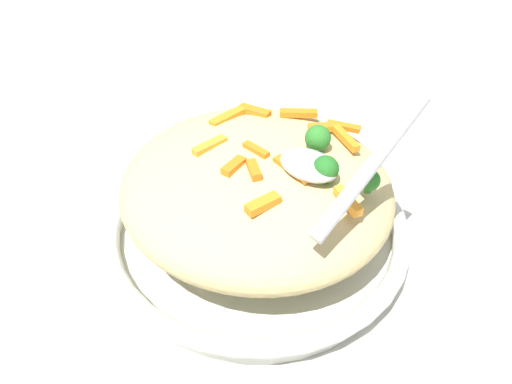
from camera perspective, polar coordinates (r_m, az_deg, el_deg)
ground_plane at (r=0.55m, az=-0.00°, el=-5.89°), size 2.40×2.40×0.00m
serving_bowl at (r=0.53m, az=-0.00°, el=-4.24°), size 0.32×0.32×0.04m
pasta_mound at (r=0.50m, az=-0.00°, el=0.60°), size 0.27×0.26×0.08m
carrot_piece_0 at (r=0.53m, az=-3.24°, el=8.48°), size 0.01×0.04×0.01m
carrot_piece_1 at (r=0.42m, az=0.78°, el=-1.34°), size 0.02×0.03×0.01m
carrot_piece_2 at (r=0.45m, az=3.87°, el=2.44°), size 0.04×0.02×0.01m
carrot_piece_3 at (r=0.43m, az=10.22°, el=-1.05°), size 0.03×0.02×0.01m
carrot_piece_4 at (r=0.48m, az=-5.23°, el=5.20°), size 0.01×0.04×0.01m
carrot_piece_5 at (r=0.45m, az=-2.91°, el=3.13°), size 0.01×0.03×0.01m
carrot_piece_6 at (r=0.47m, az=-0.07°, el=4.75°), size 0.03×0.01×0.01m
carrot_piece_7 at (r=0.54m, az=-0.19°, el=9.15°), size 0.04×0.02×0.01m
carrot_piece_8 at (r=0.54m, az=4.83°, el=8.86°), size 0.04×0.03×0.01m
carrot_piece_9 at (r=0.50m, az=10.05°, el=6.02°), size 0.04×0.03×0.01m
carrot_piece_10 at (r=0.44m, az=-0.25°, el=2.54°), size 0.03×0.02×0.01m
carrot_piece_11 at (r=0.52m, az=7.34°, el=7.23°), size 0.02×0.02×0.01m
carrot_piece_12 at (r=0.52m, az=9.83°, el=7.30°), size 0.04×0.02×0.01m
broccoli_floret_0 at (r=0.44m, az=7.83°, el=2.56°), size 0.02×0.02×0.03m
broccoli_floret_1 at (r=0.44m, az=12.66°, el=1.27°), size 0.02×0.02×0.02m
broccoli_floret_2 at (r=0.48m, az=6.99°, el=6.05°), size 0.02×0.02×0.03m
serving_spoon at (r=0.43m, az=8.21°, el=3.09°), size 0.10×0.13×0.08m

